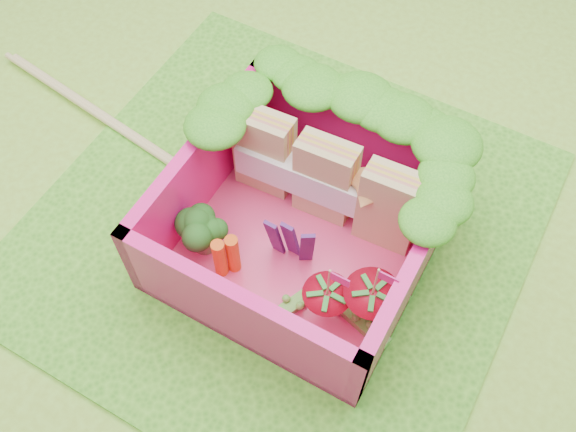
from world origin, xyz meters
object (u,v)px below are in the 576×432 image
Objects in this scene: broccoli at (202,230)px; strawberry_left at (326,304)px; bento_box at (302,220)px; chopsticks at (134,137)px; sandwich_stack at (326,180)px; strawberry_right at (370,305)px.

strawberry_left is at bearing -2.91° from broccoli.
bento_box is 1.29m from chopsticks.
sandwich_stack is 0.66m from strawberry_left.
strawberry_right reaches higher than broccoli.
sandwich_stack reaches higher than chopsticks.
bento_box is 1.23× the size of sandwich_stack.
broccoli is 0.59× the size of strawberry_right.
strawberry_left is (0.30, -0.57, -0.14)m from sandwich_stack.
strawberry_left reaches higher than broccoli.
bento_box is at bearing 156.08° from strawberry_right.
bento_box is at bearing -91.46° from sandwich_stack.
strawberry_left is (0.31, -0.31, -0.10)m from bento_box.
sandwich_stack is at bearing 135.92° from strawberry_right.
broccoli is 0.63× the size of strawberry_left.
sandwich_stack is at bearing 117.97° from strawberry_left.
sandwich_stack reaches higher than strawberry_left.
strawberry_left is at bearing -154.68° from strawberry_right.
chopsticks is at bearing 151.74° from broccoli.
strawberry_left is at bearing -45.36° from bento_box.
bento_box is at bearing 31.94° from broccoli.
chopsticks is (-1.56, 0.47, -0.16)m from strawberry_left.
sandwich_stack reaches higher than bento_box.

